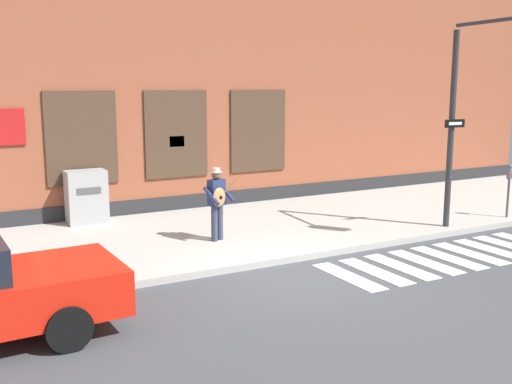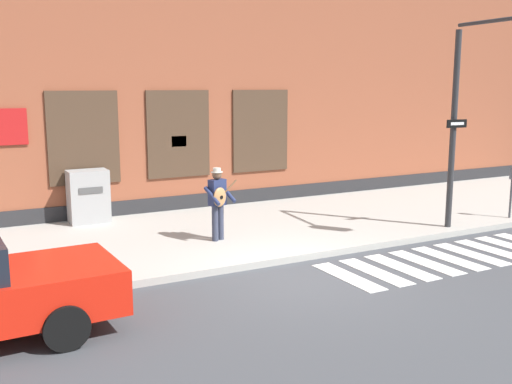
{
  "view_description": "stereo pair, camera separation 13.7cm",
  "coord_description": "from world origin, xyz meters",
  "px_view_note": "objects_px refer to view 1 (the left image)",
  "views": [
    {
      "loc": [
        -6.12,
        -9.26,
        3.67
      ],
      "look_at": [
        -0.36,
        1.25,
        1.52
      ],
      "focal_mm": 42.0,
      "sensor_mm": 36.0,
      "label": 1
    },
    {
      "loc": [
        -6.0,
        -9.33,
        3.67
      ],
      "look_at": [
        -0.36,
        1.25,
        1.52
      ],
      "focal_mm": 42.0,
      "sensor_mm": 36.0,
      "label": 2
    }
  ],
  "objects_px": {
    "traffic_light": "(482,88)",
    "parking_meter": "(509,183)",
    "busker": "(217,200)",
    "utility_box": "(86,197)"
  },
  "relations": [
    {
      "from": "parking_meter",
      "to": "utility_box",
      "type": "xyz_separation_m",
      "value": [
        -10.12,
        4.79,
        -0.26
      ]
    },
    {
      "from": "traffic_light",
      "to": "busker",
      "type": "bearing_deg",
      "value": 156.6
    },
    {
      "from": "busker",
      "to": "utility_box",
      "type": "bearing_deg",
      "value": 123.99
    },
    {
      "from": "parking_meter",
      "to": "utility_box",
      "type": "relative_size",
      "value": 1.05
    },
    {
      "from": "busker",
      "to": "utility_box",
      "type": "distance_m",
      "value": 3.94
    },
    {
      "from": "traffic_light",
      "to": "parking_meter",
      "type": "xyz_separation_m",
      "value": [
        2.32,
        0.9,
        -2.51
      ]
    },
    {
      "from": "busker",
      "to": "parking_meter",
      "type": "relative_size",
      "value": 1.17
    },
    {
      "from": "busker",
      "to": "parking_meter",
      "type": "xyz_separation_m",
      "value": [
        7.92,
        -1.52,
        -0.01
      ]
    },
    {
      "from": "utility_box",
      "to": "traffic_light",
      "type": "bearing_deg",
      "value": -36.09
    },
    {
      "from": "busker",
      "to": "traffic_light",
      "type": "bearing_deg",
      "value": -23.4
    }
  ]
}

